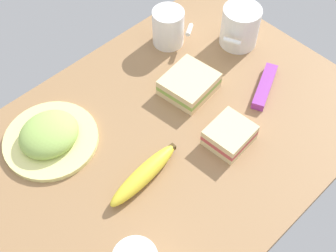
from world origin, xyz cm
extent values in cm
cube|color=#936D47|center=(0.00, 0.00, 1.00)|extent=(90.00, 64.00, 2.00)
cylinder|color=#EAE58C|center=(-19.77, 16.26, 2.60)|extent=(20.64, 20.64, 1.20)
ellipsoid|color=#99BF59|center=(-19.77, 16.26, 4.69)|extent=(13.19, 11.88, 5.96)
cylinder|color=white|center=(20.43, 21.23, 6.82)|extent=(8.04, 8.04, 9.64)
cylinder|color=brown|center=(20.43, 21.23, 11.14)|extent=(7.08, 7.08, 0.40)
cylinder|color=white|center=(23.25, 16.54, 7.30)|extent=(3.72, 2.89, 1.20)
cylinder|color=white|center=(33.41, 8.65, 7.24)|extent=(9.59, 9.59, 10.49)
cylinder|color=black|center=(33.41, 8.65, 11.99)|extent=(8.44, 8.44, 0.40)
cylinder|color=white|center=(27.40, 6.11, 7.77)|extent=(2.79, 4.44, 1.20)
cube|color=beige|center=(8.29, -10.50, 2.80)|extent=(10.03, 9.16, 1.60)
cube|color=#C14C4C|center=(8.29, -10.50, 4.20)|extent=(10.03, 9.16, 1.20)
cube|color=beige|center=(8.29, -10.50, 5.60)|extent=(10.03, 9.16, 1.60)
cube|color=beige|center=(12.40, 5.79, 2.80)|extent=(12.91, 11.90, 1.60)
cube|color=#8CB24C|center=(12.40, 5.79, 4.20)|extent=(12.91, 11.90, 1.20)
cube|color=beige|center=(12.40, 5.79, 5.60)|extent=(12.91, 11.90, 1.60)
ellipsoid|color=yellow|center=(-11.48, -4.82, 3.86)|extent=(18.89, 5.29, 3.72)
cube|color=#4C3819|center=(-2.66, -4.07, 3.86)|extent=(1.20, 1.20, 1.20)
cube|color=purple|center=(25.64, -6.44, 3.00)|extent=(13.71, 8.30, 2.00)
camera|label=1|loc=(-38.62, -40.29, 81.89)|focal=47.04mm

